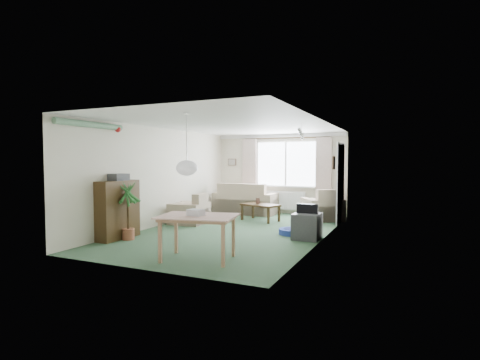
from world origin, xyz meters
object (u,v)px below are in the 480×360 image
at_px(dining_table, 198,238).
at_px(coffee_table, 260,212).
at_px(armchair_corner, 323,204).
at_px(armchair_left, 189,208).
at_px(sofa, 246,198).
at_px(bookshelf, 118,210).
at_px(pet_bed, 292,232).
at_px(houseplant, 128,210).
at_px(tv_cube, 307,226).

bearing_deg(dining_table, coffee_table, 96.92).
relative_size(armchair_corner, armchair_left, 1.10).
xyz_separation_m(sofa, dining_table, (1.39, -5.19, -0.11)).
xyz_separation_m(sofa, armchair_left, (-0.60, -2.26, -0.08)).
bearing_deg(bookshelf, pet_bed, 31.71).
height_order(sofa, bookshelf, bookshelf).
bearing_deg(dining_table, armchair_corner, 78.55).
xyz_separation_m(sofa, bookshelf, (-0.94, -4.45, 0.13)).
relative_size(sofa, armchair_left, 2.14).
bearing_deg(armchair_left, armchair_corner, 119.31).
bearing_deg(armchair_corner, pet_bed, 51.87).
distance_m(sofa, houseplant, 4.50).
bearing_deg(dining_table, bookshelf, 162.52).
relative_size(houseplant, pet_bed, 2.04).
bearing_deg(coffee_table, tv_cube, -45.94).
relative_size(bookshelf, pet_bed, 2.03).
height_order(armchair_corner, armchair_left, armchair_corner).
bearing_deg(houseplant, pet_bed, 33.48).
bearing_deg(armchair_left, coffee_table, 123.35).
distance_m(houseplant, dining_table, 2.22).
relative_size(sofa, dining_table, 1.65).
height_order(coffee_table, bookshelf, bookshelf).
height_order(armchair_left, pet_bed, armchair_left).
bearing_deg(coffee_table, bookshelf, -118.90).
bearing_deg(coffee_table, armchair_corner, 28.74).
height_order(sofa, armchair_corner, sofa).
distance_m(armchair_corner, pet_bed, 2.26).
distance_m(armchair_left, dining_table, 3.53).
bearing_deg(dining_table, sofa, 105.01).
relative_size(armchair_left, houseplant, 0.72).
height_order(armchair_left, bookshelf, bookshelf).
relative_size(armchair_corner, dining_table, 0.85).
bearing_deg(tv_cube, dining_table, -117.53).
bearing_deg(tv_cube, sofa, 132.27).
bearing_deg(houseplant, bookshelf, -177.55).
height_order(armchair_corner, dining_table, armchair_corner).
bearing_deg(tv_cube, houseplant, -154.42).
relative_size(coffee_table, tv_cube, 1.72).
height_order(dining_table, tv_cube, dining_table).
bearing_deg(armchair_corner, tv_cube, 61.61).
distance_m(coffee_table, pet_bed, 1.92).
distance_m(sofa, dining_table, 5.37).
bearing_deg(houseplant, tv_cube, 25.33).
bearing_deg(armchair_left, sofa, 161.27).
distance_m(armchair_corner, coffee_table, 1.70).
bearing_deg(armchair_left, houseplant, -6.16).
bearing_deg(dining_table, tv_cube, 62.22).
xyz_separation_m(houseplant, dining_table, (2.07, -0.74, -0.25)).
bearing_deg(dining_table, pet_bed, 73.15).
height_order(armchair_left, tv_cube, armchair_left).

